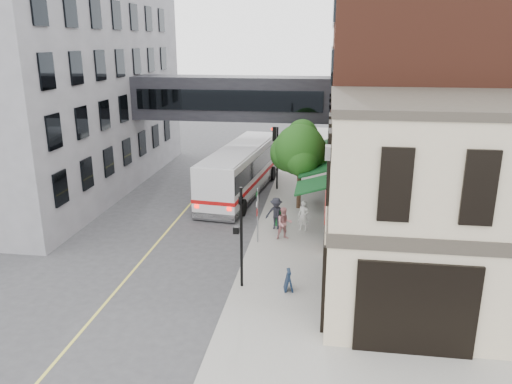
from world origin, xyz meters
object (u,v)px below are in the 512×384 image
(newspaper_box, at_px, (281,218))
(pedestrian_b, at_px, (284,223))
(pedestrian_c, at_px, (276,213))
(bus, at_px, (241,168))
(pedestrian_a, at_px, (303,216))
(sandwich_board, at_px, (289,280))

(newspaper_box, bearing_deg, pedestrian_b, -61.66)
(pedestrian_c, bearing_deg, newspaper_box, 72.53)
(newspaper_box, bearing_deg, pedestrian_c, -93.24)
(bus, height_order, pedestrian_c, bus)
(bus, bearing_deg, pedestrian_b, -65.64)
(pedestrian_a, height_order, sandwich_board, pedestrian_a)
(bus, relative_size, pedestrian_c, 6.79)
(pedestrian_a, bearing_deg, sandwich_board, -76.81)
(pedestrian_a, xyz_separation_m, pedestrian_c, (-1.54, 0.02, 0.06))
(pedestrian_a, bearing_deg, pedestrian_b, -108.77)
(sandwich_board, bearing_deg, pedestrian_b, 86.70)
(pedestrian_a, relative_size, sandwich_board, 1.86)
(newspaper_box, bearing_deg, pedestrian_a, -5.54)
(bus, distance_m, newspaper_box, 7.32)
(bus, bearing_deg, newspaper_box, -61.87)
(bus, xyz_separation_m, pedestrian_b, (3.78, -8.35, -0.82))
(pedestrian_c, relative_size, sandwich_board, 1.98)
(pedestrian_a, xyz_separation_m, sandwich_board, (-0.25, -7.17, -0.40))
(sandwich_board, bearing_deg, bus, 97.38)
(pedestrian_a, relative_size, pedestrian_b, 0.97)
(bus, height_order, newspaper_box, bus)
(pedestrian_a, distance_m, pedestrian_c, 1.55)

